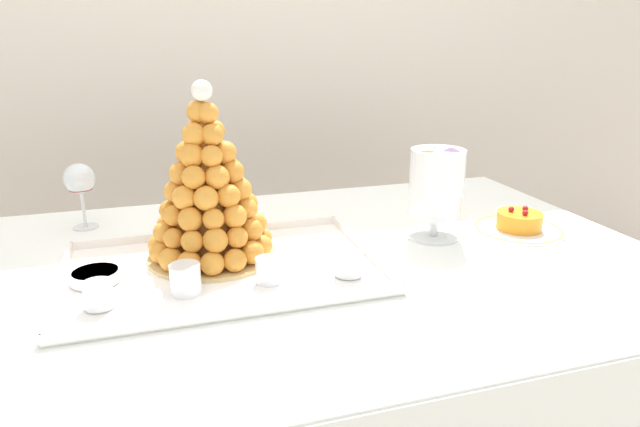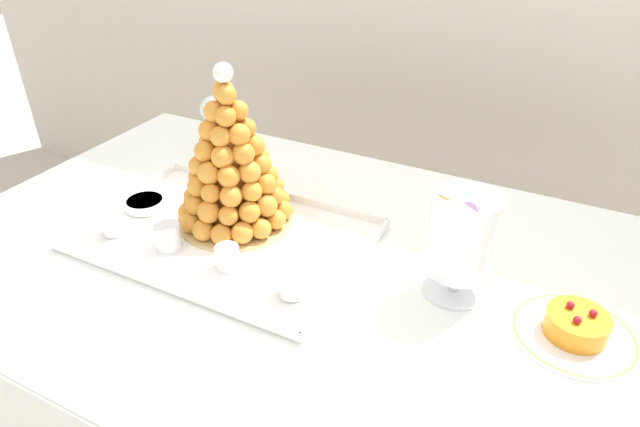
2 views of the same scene
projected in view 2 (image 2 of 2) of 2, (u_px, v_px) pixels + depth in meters
The scene contains 11 objects.
buffet_table at pixel (294, 281), 1.23m from camera, with size 1.60×1.03×0.73m.
serving_tray at pixel (225, 236), 1.23m from camera, with size 0.63×0.42×0.02m.
croquembouche at pixel (231, 164), 1.21m from camera, with size 0.27×0.27×0.37m.
dessert_cup_left at pixel (113, 224), 1.23m from camera, with size 0.05×0.05×0.05m.
dessert_cup_mid_left at pixel (168, 237), 1.18m from camera, with size 0.06×0.06×0.06m.
dessert_cup_centre at pixel (227, 258), 1.12m from camera, with size 0.05×0.05×0.05m.
dessert_cup_mid_right at pixel (292, 285), 1.05m from camera, with size 0.05×0.05×0.05m.
creme_brulee_ramekin at pixel (145, 203), 1.33m from camera, with size 0.10×0.10×0.02m.
macaron_goblet at pixel (462, 236), 1.01m from camera, with size 0.13×0.13×0.23m.
fruit_tart_plate at pixel (575, 329), 0.97m from camera, with size 0.21×0.21×0.06m.
wine_glass at pixel (213, 111), 1.57m from camera, with size 0.07×0.07×0.16m.
Camera 2 is at (0.49, -0.83, 1.43)m, focal length 30.86 mm.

